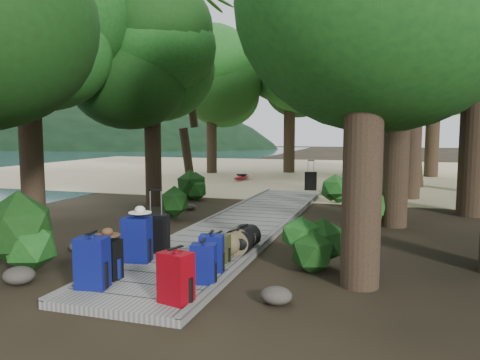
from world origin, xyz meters
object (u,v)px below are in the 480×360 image
(backpack_right_b, at_px, (203,261))
(lone_suitcase_on_sand, at_px, (311,181))
(backpack_left_b, at_px, (108,257))
(kayak, at_px, (242,176))
(backpack_right_c, at_px, (212,251))
(backpack_right_d, at_px, (220,247))
(duffel_right_khaki, at_px, (238,240))
(duffel_right_black, at_px, (243,238))
(backpack_left_c, at_px, (137,237))
(backpack_right_a, at_px, (176,275))
(backpack_left_a, at_px, (92,260))
(sun_lounger, at_px, (389,179))
(suitcase_on_boardwalk, at_px, (156,233))

(backpack_right_b, bearing_deg, lone_suitcase_on_sand, 80.94)
(backpack_left_b, distance_m, kayak, 15.06)
(backpack_right_c, bearing_deg, backpack_right_d, 85.07)
(backpack_right_c, distance_m, duffel_right_khaki, 1.25)
(duffel_right_black, relative_size, kayak, 0.19)
(backpack_left_c, height_order, backpack_right_a, backpack_left_c)
(backpack_right_a, xyz_separation_m, backpack_right_c, (-0.05, 1.40, -0.05))
(backpack_right_b, bearing_deg, backpack_right_a, -103.81)
(backpack_left_b, xyz_separation_m, backpack_right_b, (1.41, 0.23, -0.01))
(backpack_right_c, bearing_deg, duffel_right_black, 75.68)
(backpack_left_a, bearing_deg, backpack_right_a, -15.06)
(backpack_right_b, bearing_deg, backpack_left_b, 178.59)
(kayak, bearing_deg, backpack_right_d, -70.66)
(backpack_right_a, bearing_deg, duffel_right_khaki, 106.07)
(backpack_right_a, height_order, backpack_right_d, backpack_right_a)
(lone_suitcase_on_sand, bearing_deg, backpack_right_b, -92.37)
(backpack_right_b, bearing_deg, sun_lounger, 68.88)
(backpack_left_a, xyz_separation_m, backpack_right_d, (1.22, 1.77, -0.14))
(backpack_right_a, height_order, suitcase_on_boardwalk, backpack_right_a)
(backpack_right_b, xyz_separation_m, duffel_right_khaki, (-0.06, 1.82, -0.11))
(backpack_right_d, xyz_separation_m, suitcase_on_boardwalk, (-1.29, 0.24, 0.09))
(backpack_right_b, bearing_deg, suitcase_on_boardwalk, 126.41)
(backpack_left_a, relative_size, kayak, 0.22)
(backpack_right_a, height_order, duffel_right_black, backpack_right_a)
(backpack_right_a, bearing_deg, lone_suitcase_on_sand, 107.07)
(backpack_right_a, distance_m, backpack_right_d, 1.94)
(backpack_left_c, bearing_deg, sun_lounger, 63.69)
(backpack_right_c, bearing_deg, backpack_left_b, -160.17)
(sun_lounger, bearing_deg, suitcase_on_boardwalk, -121.16)
(suitcase_on_boardwalk, height_order, sun_lounger, suitcase_on_boardwalk)
(backpack_left_a, bearing_deg, sun_lounger, 66.43)
(backpack_left_b, bearing_deg, backpack_right_d, 51.99)
(sun_lounger, bearing_deg, backpack_left_a, -118.56)
(backpack_right_b, relative_size, duffel_right_black, 0.96)
(sun_lounger, bearing_deg, kayak, 160.03)
(backpack_left_a, xyz_separation_m, backpack_right_b, (1.39, 0.66, -0.08))
(backpack_left_a, distance_m, suitcase_on_boardwalk, 2.02)
(backpack_right_b, xyz_separation_m, sun_lounger, (2.56, 13.85, -0.09))
(backpack_right_a, bearing_deg, backpack_left_b, 172.51)
(backpack_right_d, bearing_deg, backpack_left_b, -132.70)
(backpack_left_b, height_order, backpack_right_b, backpack_left_b)
(duffel_right_khaki, distance_m, duffel_right_black, 0.20)
(backpack_left_a, xyz_separation_m, kayak, (-2.59, 15.26, -0.32))
(backpack_left_c, height_order, duffel_right_khaki, backpack_left_c)
(backpack_left_c, distance_m, kayak, 14.12)
(suitcase_on_boardwalk, height_order, lone_suitcase_on_sand, suitcase_on_boardwalk)
(backpack_right_d, xyz_separation_m, sun_lounger, (2.72, 12.73, -0.03))
(backpack_left_b, relative_size, kayak, 0.19)
(backpack_right_a, distance_m, suitcase_on_boardwalk, 2.59)
(backpack_right_c, distance_m, sun_lounger, 13.53)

